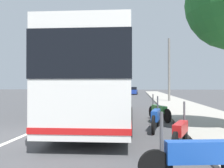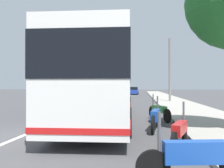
{
  "view_description": "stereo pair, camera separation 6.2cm",
  "coord_description": "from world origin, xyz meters",
  "px_view_note": "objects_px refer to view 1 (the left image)",
  "views": [
    {
      "loc": [
        -7.64,
        -3.97,
        1.7
      ],
      "look_at": [
        4.14,
        -2.57,
        1.8
      ],
      "focal_mm": 38.31,
      "sensor_mm": 36.0,
      "label": 1
    },
    {
      "loc": [
        -7.63,
        -4.03,
        1.7
      ],
      "look_at": [
        4.14,
        -2.57,
        1.8
      ],
      "focal_mm": 38.31,
      "sensor_mm": 36.0,
      "label": 2
    }
  ],
  "objects_px": {
    "motorcycle_mid_row": "(181,131)",
    "motorcycle_nearest_curb": "(159,111)",
    "coach_bus": "(105,79)",
    "car_side_street": "(94,93)",
    "car_far_distant": "(132,91)",
    "motorcycle_by_tree": "(197,157)",
    "motorcycle_angled": "(156,117)",
    "utility_pole": "(169,70)",
    "car_oncoming": "(133,91)"
  },
  "relations": [
    {
      "from": "car_far_distant",
      "to": "coach_bus",
      "type": "bearing_deg",
      "value": 178.89
    },
    {
      "from": "car_far_distant",
      "to": "car_side_street",
      "type": "bearing_deg",
      "value": 163.9
    },
    {
      "from": "motorcycle_nearest_curb",
      "to": "coach_bus",
      "type": "bearing_deg",
      "value": 71.55
    },
    {
      "from": "coach_bus",
      "to": "car_side_street",
      "type": "bearing_deg",
      "value": 9.66
    },
    {
      "from": "coach_bus",
      "to": "motorcycle_by_tree",
      "type": "height_order",
      "value": "coach_bus"
    },
    {
      "from": "motorcycle_angled",
      "to": "car_oncoming",
      "type": "bearing_deg",
      "value": 12.59
    },
    {
      "from": "motorcycle_by_tree",
      "to": "car_far_distant",
      "type": "xyz_separation_m",
      "value": [
        48.56,
        2.84,
        0.24
      ]
    },
    {
      "from": "motorcycle_by_tree",
      "to": "motorcycle_angled",
      "type": "relative_size",
      "value": 0.88
    },
    {
      "from": "motorcycle_mid_row",
      "to": "car_oncoming",
      "type": "bearing_deg",
      "value": 22.83
    },
    {
      "from": "motorcycle_mid_row",
      "to": "motorcycle_nearest_curb",
      "type": "relative_size",
      "value": 0.92
    },
    {
      "from": "motorcycle_angled",
      "to": "car_oncoming",
      "type": "height_order",
      "value": "car_oncoming"
    },
    {
      "from": "coach_bus",
      "to": "car_far_distant",
      "type": "distance_m",
      "value": 41.09
    },
    {
      "from": "motorcycle_angled",
      "to": "car_oncoming",
      "type": "relative_size",
      "value": 0.54
    },
    {
      "from": "motorcycle_nearest_curb",
      "to": "car_far_distant",
      "type": "relative_size",
      "value": 0.49
    },
    {
      "from": "motorcycle_angled",
      "to": "utility_pole",
      "type": "relative_size",
      "value": 0.35
    },
    {
      "from": "motorcycle_by_tree",
      "to": "motorcycle_angled",
      "type": "distance_m",
      "value": 5.05
    },
    {
      "from": "car_far_distant",
      "to": "motorcycle_by_tree",
      "type": "bearing_deg",
      "value": -177.89
    },
    {
      "from": "motorcycle_by_tree",
      "to": "utility_pole",
      "type": "distance_m",
      "value": 21.77
    },
    {
      "from": "coach_bus",
      "to": "motorcycle_nearest_curb",
      "type": "xyz_separation_m",
      "value": [
        0.18,
        -2.69,
        -1.55
      ]
    },
    {
      "from": "motorcycle_mid_row",
      "to": "car_side_street",
      "type": "height_order",
      "value": "car_side_street"
    },
    {
      "from": "motorcycle_angled",
      "to": "utility_pole",
      "type": "xyz_separation_m",
      "value": [
        16.44,
        -2.44,
        2.88
      ]
    },
    {
      "from": "motorcycle_mid_row",
      "to": "car_far_distant",
      "type": "relative_size",
      "value": 0.45
    },
    {
      "from": "coach_bus",
      "to": "motorcycle_by_tree",
      "type": "distance_m",
      "value": 8.13
    },
    {
      "from": "motorcycle_angled",
      "to": "coach_bus",
      "type": "bearing_deg",
      "value": 53.49
    },
    {
      "from": "car_oncoming",
      "to": "utility_pole",
      "type": "height_order",
      "value": "utility_pole"
    },
    {
      "from": "car_side_street",
      "to": "car_oncoming",
      "type": "relative_size",
      "value": 1.07
    },
    {
      "from": "motorcycle_mid_row",
      "to": "car_far_distant",
      "type": "height_order",
      "value": "car_far_distant"
    },
    {
      "from": "coach_bus",
      "to": "car_side_street",
      "type": "xyz_separation_m",
      "value": [
        22.7,
        4.97,
        -1.34
      ]
    },
    {
      "from": "motorcycle_mid_row",
      "to": "utility_pole",
      "type": "bearing_deg",
      "value": 13.39
    },
    {
      "from": "motorcycle_nearest_curb",
      "to": "car_oncoming",
      "type": "xyz_separation_m",
      "value": [
        36.26,
        2.45,
        0.25
      ]
    },
    {
      "from": "motorcycle_by_tree",
      "to": "motorcycle_mid_row",
      "type": "bearing_deg",
      "value": -102.6
    },
    {
      "from": "car_far_distant",
      "to": "utility_pole",
      "type": "distance_m",
      "value": 27.65
    },
    {
      "from": "motorcycle_mid_row",
      "to": "car_oncoming",
      "type": "distance_m",
      "value": 41.52
    },
    {
      "from": "coach_bus",
      "to": "motorcycle_nearest_curb",
      "type": "bearing_deg",
      "value": -88.83
    },
    {
      "from": "car_side_street",
      "to": "utility_pole",
      "type": "relative_size",
      "value": 0.69
    },
    {
      "from": "car_far_distant",
      "to": "utility_pole",
      "type": "xyz_separation_m",
      "value": [
        -27.08,
        -4.9,
        2.67
      ]
    },
    {
      "from": "motorcycle_nearest_curb",
      "to": "car_side_street",
      "type": "xyz_separation_m",
      "value": [
        22.52,
        7.66,
        0.21
      ]
    },
    {
      "from": "car_side_street",
      "to": "car_oncoming",
      "type": "bearing_deg",
      "value": 161.31
    },
    {
      "from": "utility_pole",
      "to": "car_side_street",
      "type": "bearing_deg",
      "value": 48.28
    },
    {
      "from": "utility_pole",
      "to": "coach_bus",
      "type": "bearing_deg",
      "value": 161.03
    },
    {
      "from": "car_side_street",
      "to": "car_far_distant",
      "type": "relative_size",
      "value": 1.05
    },
    {
      "from": "motorcycle_mid_row",
      "to": "car_side_street",
      "type": "distance_m",
      "value": 28.8
    },
    {
      "from": "car_far_distant",
      "to": "utility_pole",
      "type": "relative_size",
      "value": 0.65
    },
    {
      "from": "motorcycle_nearest_curb",
      "to": "motorcycle_angled",
      "type": "bearing_deg",
      "value": 150.76
    },
    {
      "from": "motorcycle_nearest_curb",
      "to": "car_far_distant",
      "type": "distance_m",
      "value": 40.98
    },
    {
      "from": "motorcycle_mid_row",
      "to": "car_far_distant",
      "type": "bearing_deg",
      "value": 22.88
    },
    {
      "from": "motorcycle_angled",
      "to": "car_oncoming",
      "type": "distance_m",
      "value": 38.95
    },
    {
      "from": "motorcycle_mid_row",
      "to": "utility_pole",
      "type": "relative_size",
      "value": 0.29
    },
    {
      "from": "motorcycle_nearest_curb",
      "to": "car_far_distant",
      "type": "bearing_deg",
      "value": -18.41
    },
    {
      "from": "motorcycle_by_tree",
      "to": "car_oncoming",
      "type": "bearing_deg",
      "value": -96.21
    }
  ]
}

